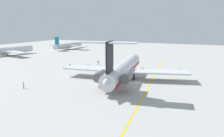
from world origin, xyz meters
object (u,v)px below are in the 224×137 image
(ground_crew_near_nose, at_px, (98,62))
(ground_crew_portside, at_px, (23,84))
(airliner_far_right, at_px, (69,45))
(safety_cone_nose, at_px, (87,64))
(ground_crew_near_tail, at_px, (70,65))
(safety_cone_wingtip, at_px, (88,65))
(safety_cone_tail, at_px, (180,68))
(airliner_mid_right, at_px, (8,50))
(main_jetliner, at_px, (123,69))

(ground_crew_near_nose, height_order, ground_crew_portside, ground_crew_near_nose)
(airliner_far_right, relative_size, safety_cone_nose, 52.60)
(ground_crew_near_tail, bearing_deg, ground_crew_near_nose, -22.78)
(airliner_far_right, bearing_deg, ground_crew_near_nose, -133.14)
(ground_crew_portside, distance_m, safety_cone_wingtip, 37.70)
(safety_cone_nose, relative_size, safety_cone_tail, 1.00)
(ground_crew_near_nose, xyz_separation_m, safety_cone_nose, (-2.04, 4.22, -0.87))
(airliner_mid_right, bearing_deg, safety_cone_wingtip, -87.22)
(ground_crew_near_tail, distance_m, ground_crew_portside, 29.27)
(ground_crew_near_tail, xyz_separation_m, safety_cone_tail, (16.15, -38.31, -0.86))
(airliner_mid_right, distance_m, ground_crew_portside, 73.86)
(airliner_mid_right, distance_m, ground_crew_near_tail, 54.97)
(main_jetliner, height_order, safety_cone_nose, main_jetliner)
(ground_crew_near_tail, xyz_separation_m, ground_crew_portside, (-28.72, -5.63, -0.06))
(main_jetliner, bearing_deg, ground_crew_portside, 123.71)
(ground_crew_near_nose, relative_size, safety_cone_nose, 3.30)
(safety_cone_tail, bearing_deg, ground_crew_near_tail, 112.87)
(ground_crew_near_nose, bearing_deg, ground_crew_portside, 135.03)
(airliner_far_right, relative_size, safety_cone_wingtip, 52.60)
(ground_crew_near_nose, height_order, safety_cone_wingtip, ground_crew_near_nose)
(ground_crew_near_nose, xyz_separation_m, safety_cone_tail, (4.31, -32.43, -0.87))
(ground_crew_near_nose, distance_m, ground_crew_portside, 40.57)
(ground_crew_near_nose, bearing_deg, ground_crew_near_tail, 109.01)
(main_jetliner, bearing_deg, airliner_far_right, 34.25)
(main_jetliner, relative_size, safety_cone_nose, 79.51)
(main_jetliner, distance_m, safety_cone_tail, 28.36)
(safety_cone_tail, bearing_deg, airliner_mid_right, 89.33)
(safety_cone_nose, xyz_separation_m, safety_cone_tail, (6.34, -36.65, 0.00))
(airliner_mid_right, height_order, safety_cone_tail, airliner_mid_right)
(ground_crew_near_tail, bearing_deg, airliner_mid_right, 75.34)
(safety_cone_nose, bearing_deg, ground_crew_near_tail, 170.44)
(safety_cone_wingtip, bearing_deg, safety_cone_tail, -78.40)
(airliner_far_right, distance_m, ground_crew_near_tail, 71.72)
(ground_crew_near_tail, xyz_separation_m, safety_cone_wingtip, (8.86, -2.80, -0.86))
(airliner_far_right, relative_size, ground_crew_portside, 16.96)
(safety_cone_wingtip, bearing_deg, airliner_far_right, 41.98)
(main_jetliner, relative_size, safety_cone_tail, 79.51)
(ground_crew_near_nose, bearing_deg, safety_cone_nose, 71.12)
(ground_crew_near_nose, relative_size, safety_cone_tail, 3.30)
(airliner_far_right, bearing_deg, main_jetliner, -133.80)
(safety_cone_wingtip, bearing_deg, ground_crew_portside, -175.69)
(airliner_far_right, distance_m, ground_crew_portside, 99.10)
(ground_crew_near_nose, xyz_separation_m, safety_cone_wingtip, (-2.98, 3.08, -0.87))
(airliner_far_right, height_order, ground_crew_near_nose, airliner_far_right)
(safety_cone_nose, bearing_deg, airliner_mid_right, 82.18)
(ground_crew_near_tail, distance_m, safety_cone_tail, 41.58)
(airliner_mid_right, distance_m, ground_crew_near_nose, 58.33)
(safety_cone_wingtip, bearing_deg, ground_crew_near_tail, 162.49)
(airliner_far_right, xyz_separation_m, safety_cone_wingtip, (-49.46, -44.51, -2.28))
(ground_crew_portside, bearing_deg, ground_crew_near_nose, -80.24)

